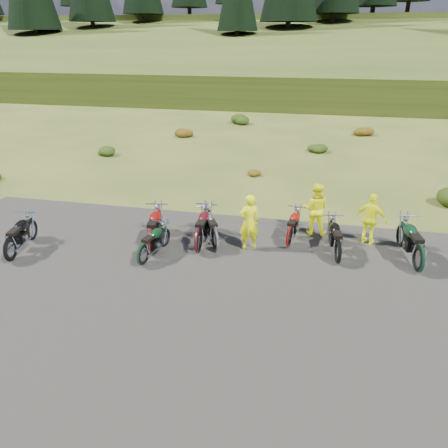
% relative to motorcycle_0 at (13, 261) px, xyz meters
% --- Properties ---
extents(ground, '(300.00, 300.00, 0.00)m').
position_rel_motorcycle_0_xyz_m(ground, '(6.11, 0.88, 0.00)').
color(ground, '#3A4B19').
rests_on(ground, ground).
extents(gravel_pad, '(20.00, 12.00, 0.04)m').
position_rel_motorcycle_0_xyz_m(gravel_pad, '(6.11, -1.12, 0.00)').
color(gravel_pad, black).
rests_on(gravel_pad, ground).
extents(hill_slope, '(300.00, 45.97, 9.37)m').
position_rel_motorcycle_0_xyz_m(hill_slope, '(6.11, 50.88, 0.00)').
color(hill_slope, '#2E4316').
rests_on(hill_slope, ground).
extents(hill_plateau, '(300.00, 90.00, 9.17)m').
position_rel_motorcycle_0_xyz_m(hill_plateau, '(6.11, 110.88, 0.00)').
color(hill_plateau, '#2E4316').
rests_on(hill_plateau, ground).
extents(shrub_1, '(1.03, 1.03, 0.61)m').
position_rel_motorcycle_0_xyz_m(shrub_1, '(-2.99, 12.18, 0.31)').
color(shrub_1, '#1A330C').
rests_on(shrub_1, ground).
extents(shrub_2, '(1.30, 1.30, 0.77)m').
position_rel_motorcycle_0_xyz_m(shrub_2, '(-0.09, 17.48, 0.38)').
color(shrub_2, '#64330C').
rests_on(shrub_2, ground).
extents(shrub_3, '(1.56, 1.56, 0.92)m').
position_rel_motorcycle_0_xyz_m(shrub_3, '(2.81, 22.78, 0.46)').
color(shrub_3, '#1A330C').
rests_on(shrub_3, ground).
extents(shrub_4, '(0.77, 0.77, 0.45)m').
position_rel_motorcycle_0_xyz_m(shrub_4, '(5.71, 10.08, 0.23)').
color(shrub_4, '#64330C').
rests_on(shrub_4, ground).
extents(shrub_5, '(1.03, 1.03, 0.61)m').
position_rel_motorcycle_0_xyz_m(shrub_5, '(8.61, 15.38, 0.31)').
color(shrub_5, '#1A330C').
rests_on(shrub_5, ground).
extents(shrub_6, '(1.30, 1.30, 0.77)m').
position_rel_motorcycle_0_xyz_m(shrub_6, '(11.51, 20.68, 0.38)').
color(shrub_6, '#64330C').
rests_on(shrub_6, ground).
extents(motorcycle_0, '(1.06, 2.21, 1.11)m').
position_rel_motorcycle_0_xyz_m(motorcycle_0, '(0.00, 0.00, 0.00)').
color(motorcycle_0, black).
rests_on(motorcycle_0, ground).
extents(motorcycle_1, '(1.17, 2.36, 1.19)m').
position_rel_motorcycle_0_xyz_m(motorcycle_1, '(3.92, 1.35, 0.00)').
color(motorcycle_1, maroon).
rests_on(motorcycle_1, ground).
extents(motorcycle_2, '(0.95, 1.97, 0.99)m').
position_rel_motorcycle_0_xyz_m(motorcycle_2, '(3.96, 0.62, 0.00)').
color(motorcycle_2, black).
rests_on(motorcycle_2, ground).
extents(motorcycle_3, '(1.58, 2.17, 1.09)m').
position_rel_motorcycle_0_xyz_m(motorcycle_3, '(5.79, 1.99, 0.00)').
color(motorcycle_3, '#A7A7AC').
rests_on(motorcycle_3, ground).
extents(motorcycle_4, '(0.83, 2.26, 1.17)m').
position_rel_motorcycle_0_xyz_m(motorcycle_4, '(5.33, 1.73, 0.00)').
color(motorcycle_4, '#480C12').
rests_on(motorcycle_4, ground).
extents(motorcycle_5, '(1.00, 2.16, 1.09)m').
position_rel_motorcycle_0_xyz_m(motorcycle_5, '(9.53, 1.94, 0.00)').
color(motorcycle_5, black).
rests_on(motorcycle_5, ground).
extents(motorcycle_6, '(0.86, 1.97, 1.00)m').
position_rel_motorcycle_0_xyz_m(motorcycle_6, '(8.04, 2.73, 0.00)').
color(motorcycle_6, '#9C0B0C').
rests_on(motorcycle_6, ground).
extents(motorcycle_7, '(1.13, 2.44, 1.23)m').
position_rel_motorcycle_0_xyz_m(motorcycle_7, '(11.75, 1.91, 0.00)').
color(motorcycle_7, black).
rests_on(motorcycle_7, ground).
extents(person_middle, '(0.78, 0.69, 1.80)m').
position_rel_motorcycle_0_xyz_m(person_middle, '(6.80, 2.33, 0.90)').
color(person_middle, '#E3E60C').
rests_on(person_middle, ground).
extents(person_right_a, '(0.90, 0.72, 1.77)m').
position_rel_motorcycle_0_xyz_m(person_right_a, '(8.78, 3.95, 0.89)').
color(person_right_a, '#E3E60C').
rests_on(person_right_a, ground).
extents(person_right_b, '(1.07, 0.75, 1.69)m').
position_rel_motorcycle_0_xyz_m(person_right_b, '(10.53, 3.53, 0.85)').
color(person_right_b, '#E3E60C').
rests_on(person_right_b, ground).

